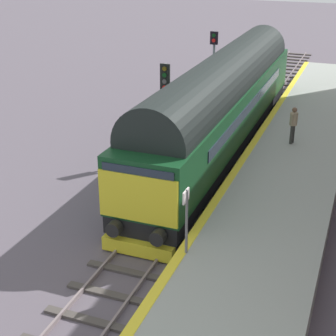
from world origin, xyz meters
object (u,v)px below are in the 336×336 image
signal_post_far (213,63)px  signal_post_mid (165,98)px  platform_number_sign (186,212)px  waiting_passenger (293,122)px  diesel_locomotive (222,101)px

signal_post_far → signal_post_mid: bearing=-90.0°
platform_number_sign → waiting_passenger: bearing=81.8°
waiting_passenger → signal_post_mid: bearing=116.8°
signal_post_mid → platform_number_sign: signal_post_mid is taller
platform_number_sign → waiting_passenger: 10.19m
signal_post_mid → platform_number_sign: size_ratio=2.18×
signal_post_mid → platform_number_sign: bearing=-65.2°
diesel_locomotive → signal_post_mid: 2.74m
diesel_locomotive → platform_number_sign: (1.87, -10.39, -0.15)m
signal_post_mid → waiting_passenger: size_ratio=2.67×
signal_post_far → platform_number_sign: bearing=-76.0°
signal_post_mid → signal_post_far: 7.48m
diesel_locomotive → signal_post_far: 6.26m
diesel_locomotive → waiting_passenger: (3.32, -0.31, -0.50)m
waiting_passenger → platform_number_sign: bearing=-174.9°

